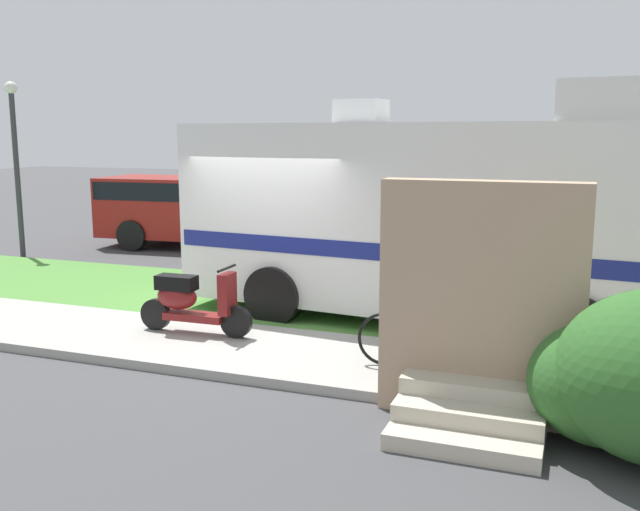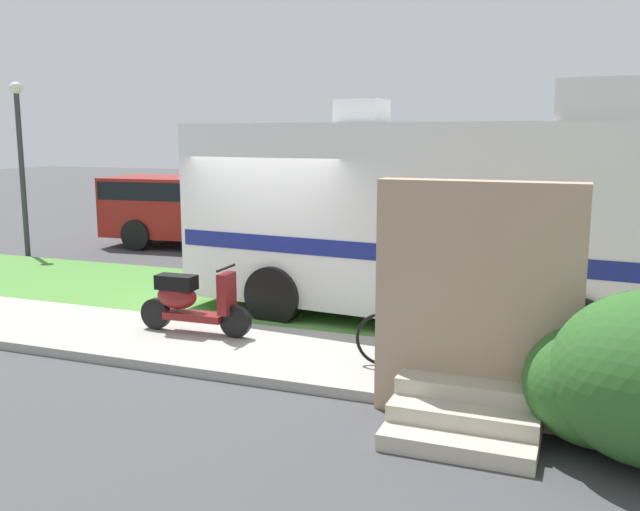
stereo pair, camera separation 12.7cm
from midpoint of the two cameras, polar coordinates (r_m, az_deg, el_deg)
ground_plane at (r=10.47m, az=-4.86°, el=-5.90°), size 80.00×80.00×0.00m
sidewalk at (r=9.44m, az=-8.09°, el=-7.36°), size 24.00×2.00×0.12m
grass_strip at (r=11.78m, az=-1.65°, el=-3.87°), size 24.00×3.40×0.08m
motorhome_rv at (r=10.51m, az=9.79°, el=3.30°), size 7.52×3.02×3.49m
scooter at (r=9.81m, az=-10.16°, el=-3.63°), size 1.69×0.50×0.97m
bicycle at (r=8.32m, az=9.07°, el=-6.66°), size 1.65×0.52×0.88m
pickup_truck_near at (r=17.98m, az=-9.97°, el=3.69°), size 5.83×2.41×1.76m
pickup_truck_far at (r=19.01m, az=5.00°, el=4.20°), size 5.59×2.12×1.81m
porch_steps at (r=7.06m, az=12.94°, el=-5.78°), size 2.00×1.26×2.40m
bottle_green at (r=8.07m, az=11.40°, el=-9.26°), size 0.06×0.06×0.25m
bottle_spare at (r=8.12m, az=20.44°, el=-9.50°), size 0.07×0.07×0.27m
street_lamp_post at (r=17.58m, az=-23.01°, el=7.83°), size 0.28×0.28×4.00m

